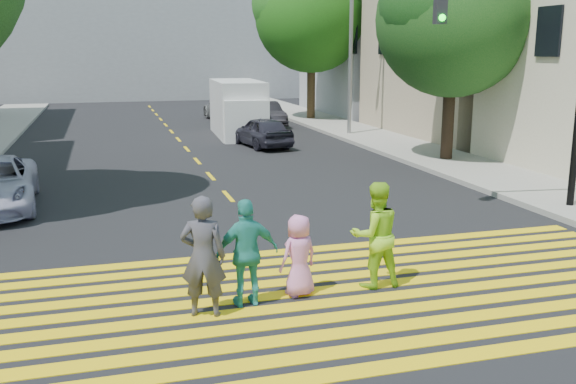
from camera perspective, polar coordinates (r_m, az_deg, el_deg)
name	(u,v)px	position (r m, az deg, el deg)	size (l,w,h in m)	color
ground	(345,330)	(9.49, 5.11, -12.10)	(120.00, 120.00, 0.00)	black
sidewalk_right	(410,149)	(26.11, 10.76, 3.75)	(3.00, 60.00, 0.15)	gray
crosswalk	(317,297)	(10.59, 2.61, -9.34)	(13.40, 5.30, 0.01)	yellow
lane_line	(175,135)	(30.95, -10.04, 4.99)	(0.12, 34.40, 0.01)	yellow
building_right_tan	(501,27)	(32.59, 18.43, 13.73)	(10.00, 10.00, 10.00)	tan
building_right_grey	(399,33)	(42.16, 9.81, 13.75)	(10.00, 10.00, 10.00)	gray
backdrop_block	(138,25)	(56.16, -13.17, 14.27)	(30.00, 8.00, 12.00)	gray
tree_right_near	(455,10)	(23.55, 14.64, 15.36)	(6.27, 5.97, 7.81)	black
tree_right_far	(313,9)	(36.95, 2.26, 15.94)	(8.27, 7.97, 9.14)	black
pedestrian_man	(203,257)	(9.68, -7.55, -5.71)	(0.68, 0.45, 1.87)	#403E47
pedestrian_woman	(375,235)	(10.91, 7.77, -3.78)	(0.88, 0.69, 1.82)	#9BDC25
pedestrian_child	(299,256)	(10.47, 0.98, -5.67)	(0.66, 0.43, 1.36)	pink
pedestrian_extra	(247,253)	(10.04, -3.64, -5.43)	(1.01, 0.42, 1.72)	teal
dark_car_near	(262,132)	(26.77, -2.30, 5.38)	(1.49, 3.71, 1.26)	#201F2A
silver_car	(228,108)	(37.16, -5.37, 7.44)	(1.98, 4.86, 1.41)	#989898
dark_car_parked	(266,114)	(34.28, -1.96, 6.95)	(1.35, 3.86, 1.27)	black
white_van	(239,110)	(30.17, -4.42, 7.27)	(2.32, 5.53, 2.56)	silver
traffic_signal	(543,58)	(16.59, 21.70, 10.98)	(3.94, 0.68, 5.80)	black
street_lamp	(348,11)	(29.97, 5.32, 15.76)	(2.23, 0.66, 9.89)	gray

